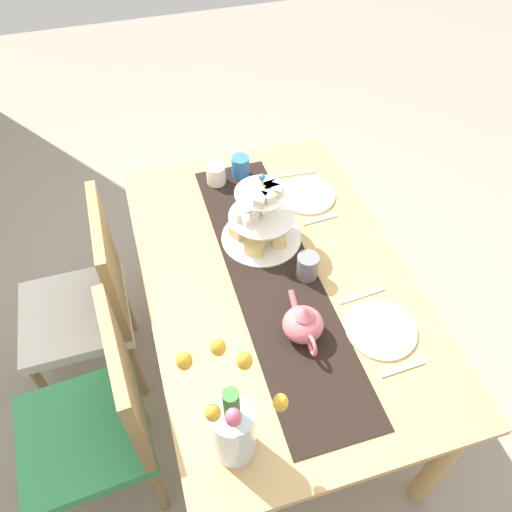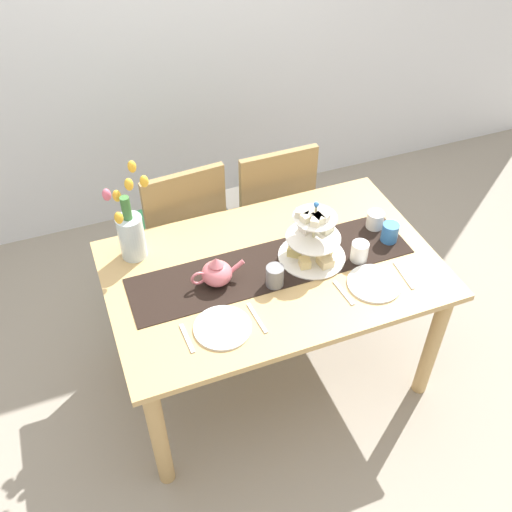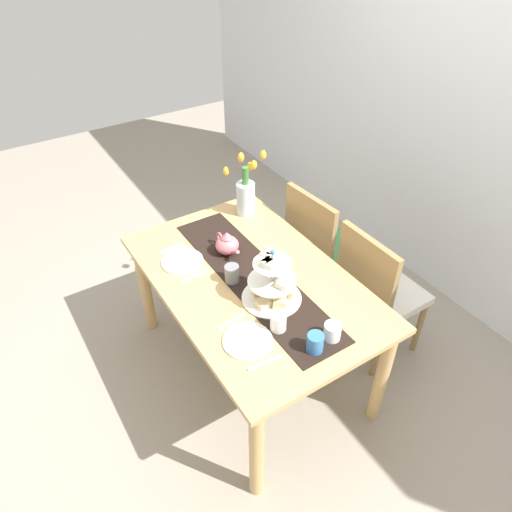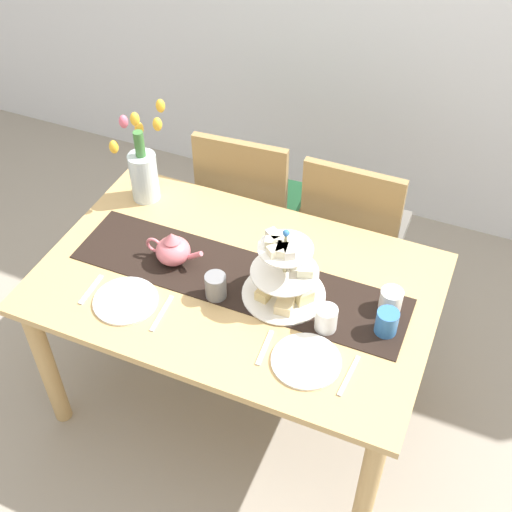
% 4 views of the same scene
% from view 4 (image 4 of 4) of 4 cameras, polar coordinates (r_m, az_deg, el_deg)
% --- Properties ---
extents(ground_plane, '(8.00, 8.00, 0.00)m').
position_cam_4_polar(ground_plane, '(2.99, -1.42, -11.84)').
color(ground_plane, gray).
extents(dining_table, '(1.44, 0.91, 0.72)m').
position_cam_4_polar(dining_table, '(2.50, -1.66, -3.82)').
color(dining_table, tan).
rests_on(dining_table, ground_plane).
extents(chair_left, '(0.45, 0.45, 0.91)m').
position_cam_4_polar(chair_left, '(3.11, -0.57, 4.66)').
color(chair_left, olive).
rests_on(chair_left, ground_plane).
extents(chair_right, '(0.42, 0.42, 0.91)m').
position_cam_4_polar(chair_right, '(2.99, 8.38, 2.22)').
color(chair_right, olive).
rests_on(chair_right, ground_plane).
extents(table_runner, '(1.26, 0.30, 0.00)m').
position_cam_4_polar(table_runner, '(2.43, -1.59, -1.89)').
color(table_runner, black).
rests_on(table_runner, dining_table).
extents(tiered_cake_stand, '(0.30, 0.30, 0.30)m').
position_cam_4_polar(tiered_cake_stand, '(2.31, 2.55, -1.67)').
color(tiered_cake_stand, beige).
rests_on(tiered_cake_stand, table_runner).
extents(teapot, '(0.24, 0.13, 0.14)m').
position_cam_4_polar(teapot, '(2.48, -7.17, 0.53)').
color(teapot, '#D66B75').
rests_on(teapot, table_runner).
extents(tulip_vase, '(0.19, 0.22, 0.43)m').
position_cam_4_polar(tulip_vase, '(2.74, -9.67, 7.41)').
color(tulip_vase, silver).
rests_on(tulip_vase, dining_table).
extents(cream_jug, '(0.08, 0.08, 0.08)m').
position_cam_4_polar(cream_jug, '(2.35, 11.50, -3.74)').
color(cream_jug, white).
rests_on(cream_jug, dining_table).
extents(dinner_plate_left, '(0.23, 0.23, 0.01)m').
position_cam_4_polar(dinner_plate_left, '(2.39, -11.13, -3.79)').
color(dinner_plate_left, white).
rests_on(dinner_plate_left, dining_table).
extents(fork_left, '(0.02, 0.15, 0.01)m').
position_cam_4_polar(fork_left, '(2.46, -13.99, -2.81)').
color(fork_left, silver).
rests_on(fork_left, dining_table).
extents(knife_left, '(0.03, 0.17, 0.01)m').
position_cam_4_polar(knife_left, '(2.34, -8.09, -4.88)').
color(knife_left, silver).
rests_on(knife_left, dining_table).
extents(dinner_plate_right, '(0.23, 0.23, 0.01)m').
position_cam_4_polar(dinner_plate_right, '(2.18, 4.33, -8.97)').
color(dinner_plate_right, white).
rests_on(dinner_plate_right, dining_table).
extents(fork_right, '(0.03, 0.15, 0.01)m').
position_cam_4_polar(fork_right, '(2.22, 0.77, -7.87)').
color(fork_right, silver).
rests_on(fork_right, dining_table).
extents(knife_right, '(0.03, 0.17, 0.01)m').
position_cam_4_polar(knife_right, '(2.17, 7.98, -10.14)').
color(knife_right, silver).
rests_on(knife_right, dining_table).
extents(mug_grey, '(0.08, 0.08, 0.09)m').
position_cam_4_polar(mug_grey, '(2.34, -3.48, -2.59)').
color(mug_grey, slate).
rests_on(mug_grey, table_runner).
extents(mug_white_text, '(0.08, 0.08, 0.09)m').
position_cam_4_polar(mug_white_text, '(2.25, 6.04, -5.40)').
color(mug_white_text, white).
rests_on(mug_white_text, dining_table).
extents(mug_orange, '(0.08, 0.08, 0.09)m').
position_cam_4_polar(mug_orange, '(2.27, 11.16, -5.62)').
color(mug_orange, '#3370B7').
rests_on(mug_orange, dining_table).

